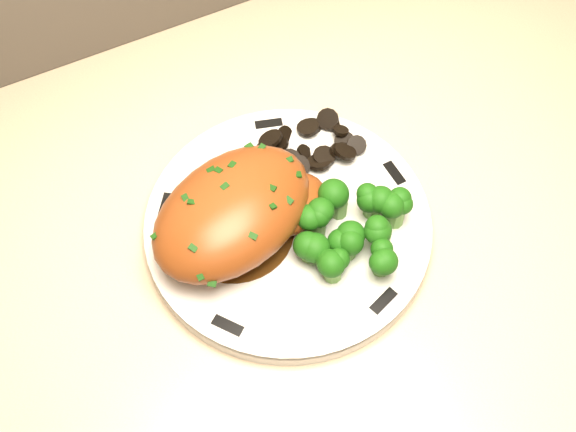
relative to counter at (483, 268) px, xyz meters
name	(u,v)px	position (x,y,z in m)	size (l,w,h in m)	color
counter	(483,268)	(0.00, 0.00, 0.00)	(1.86, 0.64, 0.93)	brown
plate	(288,226)	(-0.35, -0.01, 0.41)	(0.28, 0.28, 0.02)	silver
rim_accent_0	(394,173)	(-0.23, 0.00, 0.42)	(0.03, 0.01, 0.00)	black
rim_accent_1	(269,124)	(-0.31, 0.11, 0.42)	(0.03, 0.01, 0.00)	black
rim_accent_2	(166,206)	(-0.45, 0.06, 0.42)	(0.03, 0.01, 0.00)	black
rim_accent_3	(228,326)	(-0.45, -0.08, 0.42)	(0.03, 0.01, 0.00)	black
rim_accent_4	(383,301)	(-0.31, -0.12, 0.42)	(0.03, 0.01, 0.00)	black
gravy_pool	(235,230)	(-0.40, 0.01, 0.42)	(0.11, 0.11, 0.00)	#3C210B
chicken_breast	(239,211)	(-0.39, 0.01, 0.45)	(0.20, 0.16, 0.07)	brown
mushroom_pile	(315,153)	(-0.29, 0.05, 0.42)	(0.10, 0.07, 0.03)	black
broccoli_florets	(354,231)	(-0.31, -0.05, 0.44)	(0.12, 0.10, 0.04)	#588B3A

